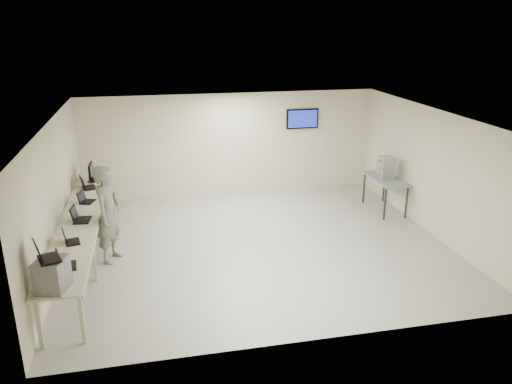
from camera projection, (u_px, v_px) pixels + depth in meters
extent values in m
cube|color=#A19E8C|center=(258.00, 245.00, 10.82)|extent=(8.00, 7.00, 0.01)
cube|color=white|center=(258.00, 117.00, 9.91)|extent=(8.00, 7.00, 0.01)
cube|color=beige|center=(231.00, 145.00, 13.60)|extent=(8.00, 0.01, 2.80)
cube|color=beige|center=(310.00, 258.00, 7.13)|extent=(8.00, 0.01, 2.80)
cube|color=beige|center=(55.00, 197.00, 9.57)|extent=(0.01, 7.00, 2.80)
cube|color=beige|center=(432.00, 172.00, 11.15)|extent=(0.01, 7.00, 2.80)
cube|color=#2D2C2C|center=(302.00, 118.00, 13.76)|extent=(0.15, 0.04, 0.15)
cube|color=black|center=(302.00, 119.00, 13.73)|extent=(0.90, 0.06, 0.55)
cube|color=#1628A3|center=(303.00, 119.00, 13.69)|extent=(0.82, 0.01, 0.47)
cube|color=beige|center=(80.00, 221.00, 9.82)|extent=(0.75, 6.00, 0.04)
cube|color=#B3B294|center=(100.00, 221.00, 9.91)|extent=(0.02, 6.00, 0.06)
cube|color=#B3B294|center=(39.00, 323.00, 7.28)|extent=(0.06, 0.06, 0.86)
cube|color=#B3B294|center=(82.00, 319.00, 7.40)|extent=(0.06, 0.06, 0.86)
cube|color=#B3B294|center=(59.00, 263.00, 9.08)|extent=(0.06, 0.06, 0.86)
cube|color=#B3B294|center=(94.00, 260.00, 9.20)|extent=(0.06, 0.06, 0.86)
cube|color=#B3B294|center=(72.00, 226.00, 10.74)|extent=(0.06, 0.06, 0.86)
cube|color=#B3B294|center=(101.00, 223.00, 10.86)|extent=(0.06, 0.06, 0.86)
cube|color=#B3B294|center=(83.00, 196.00, 12.54)|extent=(0.06, 0.06, 0.86)
cube|color=#B3B294|center=(107.00, 194.00, 12.66)|extent=(0.06, 0.06, 0.86)
cube|color=gray|center=(52.00, 274.00, 7.21)|extent=(0.50, 0.54, 0.48)
cube|color=black|center=(49.00, 259.00, 7.13)|extent=(0.40, 0.46, 0.02)
cube|color=black|center=(37.00, 250.00, 7.05)|extent=(0.19, 0.37, 0.28)
cube|color=black|center=(39.00, 250.00, 7.05)|extent=(0.16, 0.32, 0.23)
cube|color=black|center=(68.00, 266.00, 7.94)|extent=(0.30, 0.39, 0.02)
cube|color=black|center=(58.00, 259.00, 7.87)|extent=(0.11, 0.34, 0.26)
cube|color=black|center=(59.00, 259.00, 7.87)|extent=(0.09, 0.30, 0.21)
cube|color=black|center=(73.00, 242.00, 8.81)|extent=(0.30, 0.37, 0.02)
cube|color=black|center=(65.00, 236.00, 8.74)|extent=(0.13, 0.32, 0.24)
cube|color=black|center=(65.00, 236.00, 8.74)|extent=(0.10, 0.28, 0.20)
cube|color=black|center=(83.00, 220.00, 9.76)|extent=(0.33, 0.43, 0.02)
cube|color=black|center=(74.00, 213.00, 9.68)|extent=(0.12, 0.38, 0.29)
cube|color=black|center=(75.00, 213.00, 9.69)|extent=(0.09, 0.34, 0.24)
cube|color=black|center=(88.00, 202.00, 10.75)|extent=(0.34, 0.40, 0.02)
cube|color=black|center=(81.00, 196.00, 10.69)|extent=(0.16, 0.32, 0.24)
cube|color=black|center=(82.00, 196.00, 10.69)|extent=(0.13, 0.28, 0.20)
cube|color=black|center=(89.00, 188.00, 11.66)|extent=(0.39, 0.46, 0.02)
cube|color=black|center=(82.00, 182.00, 11.58)|extent=(0.18, 0.38, 0.28)
cube|color=black|center=(83.00, 182.00, 11.58)|extent=(0.15, 0.33, 0.24)
cylinder|color=black|center=(92.00, 182.00, 12.08)|extent=(0.20, 0.20, 0.02)
cube|color=black|center=(91.00, 178.00, 12.06)|extent=(0.04, 0.03, 0.16)
cube|color=black|center=(90.00, 170.00, 11.99)|extent=(0.05, 0.45, 0.30)
cube|color=black|center=(91.00, 170.00, 12.00)|extent=(0.00, 0.41, 0.26)
cylinder|color=black|center=(92.00, 179.00, 12.28)|extent=(0.19, 0.19, 0.01)
cube|color=black|center=(92.00, 176.00, 12.25)|extent=(0.04, 0.03, 0.15)
cube|color=black|center=(91.00, 169.00, 12.19)|extent=(0.05, 0.43, 0.29)
cube|color=black|center=(92.00, 169.00, 12.20)|extent=(0.00, 0.39, 0.25)
imported|color=#4F5840|center=(108.00, 214.00, 9.84)|extent=(0.70, 0.85, 1.99)
cube|color=gray|center=(386.00, 179.00, 12.54)|extent=(0.67, 1.43, 0.04)
cube|color=#2D2C2C|center=(385.00, 204.00, 12.05)|extent=(0.04, 0.04, 0.82)
cube|color=#2D2C2C|center=(364.00, 188.00, 13.20)|extent=(0.04, 0.04, 0.82)
cube|color=#2D2C2C|center=(407.00, 202.00, 12.17)|extent=(0.04, 0.04, 0.82)
cube|color=#2D2C2C|center=(384.00, 187.00, 13.31)|extent=(0.04, 0.04, 0.82)
cube|color=#9C9C9C|center=(386.00, 175.00, 12.50)|extent=(0.35, 0.38, 0.18)
cube|color=#9C9C9C|center=(386.00, 168.00, 12.44)|extent=(0.35, 0.38, 0.18)
cube|color=#9C9C9C|center=(387.00, 161.00, 12.38)|extent=(0.35, 0.38, 0.18)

